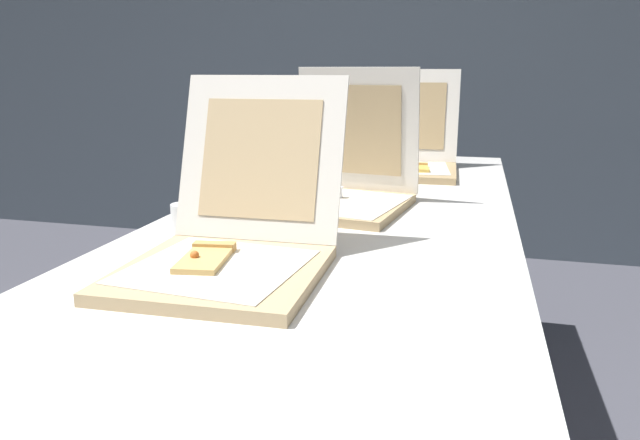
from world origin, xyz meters
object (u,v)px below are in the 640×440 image
(pizza_box_middle, at_px, (341,187))
(cup_white_mid, at_px, (215,201))
(pizza_box_front, at_px, (230,243))
(pizza_box_back, at_px, (408,158))
(cup_white_near_center, at_px, (185,220))
(cup_white_far, at_px, (301,177))
(table, at_px, (331,245))

(pizza_box_middle, bearing_deg, cup_white_mid, -142.49)
(pizza_box_front, distance_m, pizza_box_back, 1.14)
(cup_white_near_center, xyz_separation_m, cup_white_far, (0.10, 0.57, 0.00))
(pizza_box_back, relative_size, cup_white_mid, 6.13)
(table, distance_m, cup_white_mid, 0.32)
(table, distance_m, pizza_box_back, 0.79)
(cup_white_mid, bearing_deg, table, -6.19)
(pizza_box_front, relative_size, pizza_box_back, 1.08)
(pizza_box_back, bearing_deg, pizza_box_middle, -102.77)
(cup_white_near_center, height_order, cup_white_far, same)
(pizza_box_back, relative_size, cup_white_far, 6.13)
(pizza_box_back, bearing_deg, cup_white_mid, -120.21)
(pizza_box_back, distance_m, cup_white_mid, 0.84)
(pizza_box_middle, bearing_deg, cup_white_far, 137.59)
(pizza_box_back, bearing_deg, cup_white_far, -129.53)
(table, xyz_separation_m, pizza_box_back, (0.09, 0.78, 0.10))
(cup_white_far, bearing_deg, pizza_box_back, 52.69)
(pizza_box_front, xyz_separation_m, cup_white_far, (-0.09, 0.76, -0.02))
(table, relative_size, cup_white_far, 34.92)
(pizza_box_back, bearing_deg, cup_white_near_center, -114.23)
(pizza_box_front, bearing_deg, pizza_box_middle, 79.90)
(table, height_order, cup_white_near_center, cup_white_near_center)
(pizza_box_front, xyz_separation_m, cup_white_mid, (-0.20, 0.38, -0.02))
(table, xyz_separation_m, cup_white_far, (-0.19, 0.41, 0.08))
(pizza_box_middle, xyz_separation_m, cup_white_far, (-0.17, 0.21, -0.02))
(table, xyz_separation_m, pizza_box_front, (-0.10, -0.35, 0.10))
(cup_white_far, bearing_deg, cup_white_near_center, -99.65)
(pizza_box_front, relative_size, cup_white_near_center, 6.65)
(pizza_box_middle, xyz_separation_m, pizza_box_back, (0.11, 0.58, -0.00))
(pizza_box_front, xyz_separation_m, pizza_box_back, (0.19, 1.13, 0.00))
(table, bearing_deg, cup_white_far, 115.61)
(pizza_box_back, height_order, cup_white_far, pizza_box_back)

